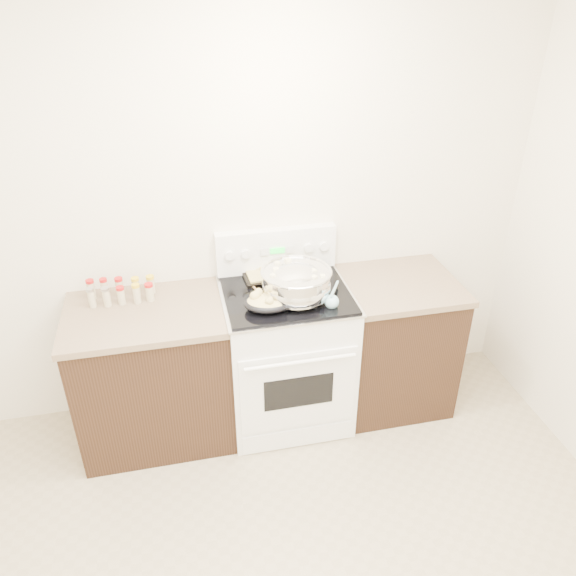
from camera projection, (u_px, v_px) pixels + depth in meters
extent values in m
cube|color=#EDE4CD|center=(217.00, 211.00, 3.38)|extent=(4.00, 0.05, 2.70)
cube|color=black|center=(155.00, 376.00, 3.46)|extent=(0.90, 0.64, 0.88)
cube|color=brown|center=(145.00, 314.00, 3.23)|extent=(0.93, 0.67, 0.04)
cube|color=black|center=(392.00, 344.00, 3.75)|extent=(0.70, 0.64, 0.88)
cube|color=brown|center=(399.00, 284.00, 3.52)|extent=(0.73, 0.67, 0.04)
cube|color=white|center=(286.00, 357.00, 3.59)|extent=(0.76, 0.66, 0.92)
cube|color=white|center=(299.00, 391.00, 3.31)|extent=(0.70, 0.01, 0.55)
cube|color=black|center=(299.00, 392.00, 3.31)|extent=(0.42, 0.01, 0.22)
cylinder|color=white|center=(301.00, 362.00, 3.16)|extent=(0.65, 0.02, 0.02)
cube|color=white|center=(298.00, 437.00, 3.50)|extent=(0.70, 0.01, 0.14)
cube|color=silver|center=(286.00, 295.00, 3.36)|extent=(0.78, 0.68, 0.01)
cube|color=black|center=(286.00, 293.00, 3.36)|extent=(0.74, 0.64, 0.01)
cube|color=white|center=(276.00, 250.00, 3.53)|extent=(0.76, 0.07, 0.28)
cylinder|color=white|center=(230.00, 256.00, 3.43)|extent=(0.06, 0.02, 0.06)
cylinder|color=white|center=(246.00, 254.00, 3.45)|extent=(0.06, 0.02, 0.06)
cylinder|color=white|center=(309.00, 248.00, 3.52)|extent=(0.06, 0.02, 0.06)
cylinder|color=white|center=(324.00, 246.00, 3.54)|extent=(0.06, 0.02, 0.06)
cube|color=#19E533|center=(277.00, 251.00, 3.49)|extent=(0.09, 0.00, 0.04)
cube|color=silver|center=(265.00, 252.00, 3.47)|extent=(0.05, 0.00, 0.05)
cube|color=silver|center=(290.00, 250.00, 3.50)|extent=(0.05, 0.00, 0.05)
ellipsoid|color=silver|center=(296.00, 286.00, 3.25)|extent=(0.49, 0.49, 0.24)
cylinder|color=silver|center=(296.00, 297.00, 3.29)|extent=(0.22, 0.22, 0.01)
torus|color=silver|center=(296.00, 272.00, 3.20)|extent=(0.41, 0.41, 0.02)
cylinder|color=silver|center=(296.00, 282.00, 3.24)|extent=(0.39, 0.39, 0.14)
cylinder|color=brown|center=(296.00, 273.00, 3.21)|extent=(0.36, 0.36, 0.00)
cube|color=beige|center=(323.00, 277.00, 3.16)|extent=(0.03, 0.03, 0.02)
cube|color=beige|center=(293.00, 277.00, 3.16)|extent=(0.05, 0.05, 0.03)
cube|color=beige|center=(303.00, 267.00, 3.26)|extent=(0.03, 0.03, 0.03)
cube|color=beige|center=(288.00, 261.00, 3.33)|extent=(0.04, 0.04, 0.03)
cube|color=beige|center=(290.00, 266.00, 3.27)|extent=(0.03, 0.03, 0.02)
cube|color=beige|center=(301.00, 275.00, 3.18)|extent=(0.04, 0.04, 0.03)
cube|color=beige|center=(314.00, 278.00, 3.15)|extent=(0.04, 0.04, 0.02)
cube|color=beige|center=(313.00, 272.00, 3.21)|extent=(0.05, 0.05, 0.03)
cube|color=beige|center=(273.00, 276.00, 3.16)|extent=(0.04, 0.04, 0.02)
cube|color=beige|center=(277.00, 264.00, 3.30)|extent=(0.04, 0.04, 0.02)
cube|color=beige|center=(276.00, 270.00, 3.23)|extent=(0.04, 0.04, 0.03)
cube|color=beige|center=(309.00, 272.00, 3.21)|extent=(0.03, 0.03, 0.02)
ellipsoid|color=black|center=(270.00, 302.00, 3.17)|extent=(0.30, 0.22, 0.08)
ellipsoid|color=#D9C273|center=(270.00, 301.00, 3.17)|extent=(0.27, 0.19, 0.06)
sphere|color=#D9C273|center=(254.00, 296.00, 3.15)|extent=(0.05, 0.05, 0.05)
sphere|color=#D9C273|center=(259.00, 292.00, 3.19)|extent=(0.05, 0.05, 0.05)
sphere|color=#D9C273|center=(257.00, 294.00, 3.16)|extent=(0.05, 0.05, 0.05)
sphere|color=#D9C273|center=(270.00, 290.00, 3.20)|extent=(0.04, 0.04, 0.04)
sphere|color=#D9C273|center=(270.00, 301.00, 3.10)|extent=(0.04, 0.04, 0.04)
sphere|color=#D9C273|center=(268.00, 301.00, 3.10)|extent=(0.04, 0.04, 0.04)
sphere|color=#D9C273|center=(276.00, 291.00, 3.20)|extent=(0.04, 0.04, 0.04)
sphere|color=#D9C273|center=(269.00, 291.00, 3.20)|extent=(0.04, 0.04, 0.04)
cube|color=black|center=(277.00, 271.00, 3.56)|extent=(0.45, 0.33, 0.02)
cube|color=#D9C273|center=(277.00, 270.00, 3.55)|extent=(0.41, 0.28, 0.02)
sphere|color=#D9C273|center=(305.00, 272.00, 3.50)|extent=(0.05, 0.05, 0.05)
sphere|color=#D9C273|center=(257.00, 268.00, 3.55)|extent=(0.04, 0.04, 0.04)
sphere|color=#D9C273|center=(271.00, 267.00, 3.55)|extent=(0.04, 0.04, 0.04)
sphere|color=#D9C273|center=(302.00, 269.00, 3.53)|extent=(0.03, 0.03, 0.03)
sphere|color=#D9C273|center=(271.00, 263.00, 3.61)|extent=(0.03, 0.03, 0.03)
sphere|color=#D9C273|center=(292.00, 261.00, 3.63)|extent=(0.04, 0.04, 0.04)
sphere|color=#D9C273|center=(268.00, 264.00, 3.59)|extent=(0.04, 0.04, 0.04)
sphere|color=#D9C273|center=(261.00, 268.00, 3.54)|extent=(0.04, 0.04, 0.04)
sphere|color=#D9C273|center=(294.00, 273.00, 3.48)|extent=(0.03, 0.03, 0.03)
sphere|color=#D9C273|center=(298.00, 264.00, 3.59)|extent=(0.03, 0.03, 0.03)
cylinder|color=#9D7448|center=(260.00, 294.00, 3.32)|extent=(0.07, 0.23, 0.01)
sphere|color=#9D7448|center=(259.00, 303.00, 3.22)|extent=(0.04, 0.04, 0.04)
sphere|color=#8FC9D6|center=(332.00, 302.00, 3.19)|extent=(0.08, 0.08, 0.08)
cylinder|color=#8FC9D6|center=(335.00, 288.00, 3.27)|extent=(0.13, 0.25, 0.07)
cylinder|color=#BFB28C|center=(91.00, 291.00, 3.31)|extent=(0.04, 0.04, 0.11)
cylinder|color=#B21414|center=(90.00, 281.00, 3.27)|extent=(0.05, 0.05, 0.02)
cylinder|color=#BFB28C|center=(105.00, 290.00, 3.31)|extent=(0.04, 0.04, 0.11)
cylinder|color=#B21414|center=(103.00, 280.00, 3.28)|extent=(0.04, 0.04, 0.02)
cylinder|color=#BFB28C|center=(120.00, 288.00, 3.34)|extent=(0.04, 0.04, 0.10)
cylinder|color=#B21414|center=(118.00, 279.00, 3.31)|extent=(0.05, 0.05, 0.02)
cylinder|color=#BFB28C|center=(136.00, 288.00, 3.35)|extent=(0.04, 0.04, 0.10)
cylinder|color=gold|center=(135.00, 279.00, 3.32)|extent=(0.05, 0.05, 0.02)
cylinder|color=#BFB28C|center=(151.00, 286.00, 3.37)|extent=(0.05, 0.05, 0.10)
cylinder|color=gold|center=(150.00, 277.00, 3.34)|extent=(0.05, 0.05, 0.02)
cylinder|color=#BFB28C|center=(92.00, 299.00, 3.23)|extent=(0.04, 0.04, 0.11)
cylinder|color=#B2B2B7|center=(90.00, 290.00, 3.20)|extent=(0.04, 0.04, 0.02)
cylinder|color=#BFB28C|center=(107.00, 298.00, 3.24)|extent=(0.04, 0.04, 0.10)
cylinder|color=#B2B2B7|center=(105.00, 289.00, 3.21)|extent=(0.05, 0.05, 0.02)
cylinder|color=#BFB28C|center=(121.00, 297.00, 3.26)|extent=(0.04, 0.04, 0.10)
cylinder|color=#B21414|center=(120.00, 288.00, 3.23)|extent=(0.05, 0.05, 0.02)
cylinder|color=#BFB28C|center=(137.00, 295.00, 3.27)|extent=(0.04, 0.04, 0.11)
cylinder|color=gold|center=(135.00, 286.00, 3.24)|extent=(0.05, 0.05, 0.02)
cylinder|color=#BFB28C|center=(150.00, 293.00, 3.29)|extent=(0.05, 0.05, 0.09)
cylinder|color=#B21414|center=(149.00, 285.00, 3.26)|extent=(0.05, 0.05, 0.02)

